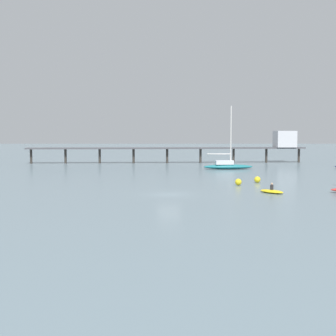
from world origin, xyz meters
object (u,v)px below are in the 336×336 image
(mooring_buoy_near, at_px, (238,182))
(mooring_buoy_mid, at_px, (257,180))
(sailboat_teal, at_px, (227,165))
(dinghy_yellow, at_px, (272,191))
(pier, at_px, (228,144))

(mooring_buoy_near, distance_m, mooring_buoy_mid, 4.25)
(sailboat_teal, distance_m, mooring_buoy_mid, 23.05)
(mooring_buoy_mid, bearing_deg, dinghy_yellow, -92.11)
(sailboat_teal, relative_size, dinghy_yellow, 3.37)
(pier, height_order, mooring_buoy_near, pier)
(sailboat_teal, height_order, dinghy_yellow, sailboat_teal)
(mooring_buoy_mid, bearing_deg, sailboat_teal, 92.67)
(sailboat_teal, distance_m, dinghy_yellow, 33.73)
(pier, xyz_separation_m, sailboat_teal, (-2.13, -17.08, -3.34))
(sailboat_teal, xyz_separation_m, mooring_buoy_mid, (1.08, -23.03, -0.28))
(mooring_buoy_near, bearing_deg, pier, 84.66)
(pier, relative_size, dinghy_yellow, 17.65)
(pier, height_order, dinghy_yellow, pier)
(dinghy_yellow, relative_size, mooring_buoy_mid, 4.00)
(mooring_buoy_mid, bearing_deg, pier, 88.49)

